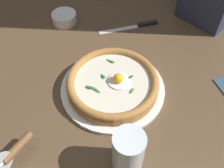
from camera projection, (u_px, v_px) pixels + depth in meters
The scene contains 7 objects.
ground_plane at pixel (103, 88), 0.83m from camera, with size 2.40×2.40×0.03m, color brown.
pizza_plate at pixel (112, 89), 0.80m from camera, with size 0.32×0.32×0.01m, color white.
pizza at pixel (112, 84), 0.78m from camera, with size 0.27×0.27×0.06m.
side_bowl at pixel (64, 18), 1.00m from camera, with size 0.09×0.09×0.04m, color white.
pizza_cutter at pixel (10, 155), 0.63m from camera, with size 0.02×0.15×0.09m.
table_knife at pixel (138, 26), 0.99m from camera, with size 0.17×0.18×0.01m.
drinking_glass at pixel (128, 154), 0.62m from camera, with size 0.08×0.08×0.13m.
Camera 1 is at (-0.29, 0.42, 0.64)m, focal length 42.08 mm.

